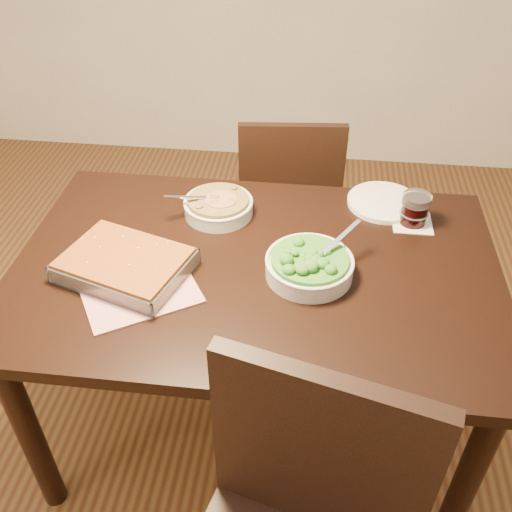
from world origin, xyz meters
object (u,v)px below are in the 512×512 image
stew_bowl (218,206)px  wine_tumbler (415,208)px  broccoli_bowl (309,265)px  baking_dish (125,265)px  table (256,290)px  dinner_plate (383,202)px  chair_far (289,197)px

stew_bowl → wine_tumbler: bearing=1.9°
broccoli_bowl → wine_tumbler: wine_tumbler is taller
baking_dish → wine_tumbler: bearing=40.5°
table → dinner_plate: dinner_plate is taller
wine_tumbler → stew_bowl: bearing=-178.1°
stew_bowl → broccoli_bowl: 0.40m
dinner_plate → chair_far: size_ratio=0.27×
stew_bowl → broccoli_bowl: size_ratio=0.93×
baking_dish → dinner_plate: baking_dish is taller
wine_tumbler → chair_far: 0.74m
baking_dish → wine_tumbler: size_ratio=4.06×
stew_bowl → table: bearing=-58.4°
baking_dish → dinner_plate: size_ratio=1.71×
wine_tumbler → broccoli_bowl: bearing=-137.4°
table → wine_tumbler: wine_tumbler is taller
stew_bowl → chair_far: chair_far is taller
broccoli_bowl → baking_dish: size_ratio=0.62×
baking_dish → wine_tumbler: 0.89m
table → broccoli_bowl: 0.20m
wine_tumbler → dinner_plate: bearing=131.5°
stew_bowl → dinner_plate: size_ratio=0.98×
stew_bowl → broccoli_bowl: broccoli_bowl is taller
table → stew_bowl: bearing=121.6°
table → baking_dish: (-0.36, -0.08, 0.13)m
broccoli_bowl → wine_tumbler: (0.31, 0.29, 0.02)m
broccoli_bowl → dinner_plate: size_ratio=1.05×
wine_tumbler → chair_far: (-0.42, 0.51, -0.32)m
wine_tumbler → chair_far: chair_far is taller
stew_bowl → dinner_plate: stew_bowl is taller
chair_far → broccoli_bowl: bearing=92.1°
broccoli_bowl → chair_far: chair_far is taller
table → wine_tumbler: bearing=29.6°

